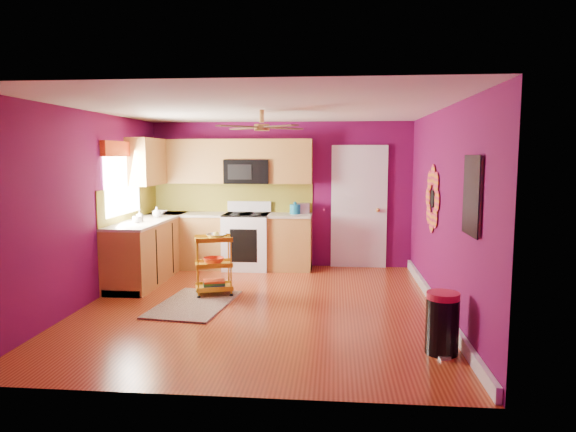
# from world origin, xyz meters

# --- Properties ---
(ground) EXTENTS (5.00, 5.00, 0.00)m
(ground) POSITION_xyz_m (0.00, 0.00, 0.00)
(ground) COLOR maroon
(ground) RESTS_ON ground
(room_envelope) EXTENTS (4.54, 5.04, 2.52)m
(room_envelope) POSITION_xyz_m (0.03, 0.00, 1.63)
(room_envelope) COLOR #630B47
(room_envelope) RESTS_ON ground
(lower_cabinets) EXTENTS (2.81, 2.31, 0.94)m
(lower_cabinets) POSITION_xyz_m (-1.35, 1.82, 0.43)
(lower_cabinets) COLOR olive
(lower_cabinets) RESTS_ON ground
(electric_range) EXTENTS (0.76, 0.66, 1.13)m
(electric_range) POSITION_xyz_m (-0.55, 2.17, 0.48)
(electric_range) COLOR white
(electric_range) RESTS_ON ground
(upper_cabinetry) EXTENTS (2.80, 2.30, 1.26)m
(upper_cabinetry) POSITION_xyz_m (-1.24, 2.17, 1.80)
(upper_cabinetry) COLOR olive
(upper_cabinetry) RESTS_ON ground
(left_window) EXTENTS (0.08, 1.35, 1.08)m
(left_window) POSITION_xyz_m (-2.22, 1.05, 1.74)
(left_window) COLOR white
(left_window) RESTS_ON ground
(panel_door) EXTENTS (0.95, 0.11, 2.15)m
(panel_door) POSITION_xyz_m (1.35, 2.47, 1.02)
(panel_door) COLOR white
(panel_door) RESTS_ON ground
(right_wall_art) EXTENTS (0.04, 2.74, 1.04)m
(right_wall_art) POSITION_xyz_m (2.23, -0.34, 1.44)
(right_wall_art) COLOR black
(right_wall_art) RESTS_ON ground
(ceiling_fan) EXTENTS (1.01, 1.01, 0.26)m
(ceiling_fan) POSITION_xyz_m (0.00, 0.20, 2.29)
(ceiling_fan) COLOR #BF8C3F
(ceiling_fan) RESTS_ON ground
(shag_rug) EXTENTS (1.01, 1.49, 0.02)m
(shag_rug) POSITION_xyz_m (-0.87, -0.03, 0.01)
(shag_rug) COLOR black
(shag_rug) RESTS_ON ground
(rolling_cart) EXTENTS (0.58, 0.49, 0.89)m
(rolling_cart) POSITION_xyz_m (-0.71, 0.44, 0.46)
(rolling_cart) COLOR gold
(rolling_cart) RESTS_ON ground
(trash_can) EXTENTS (0.40, 0.40, 0.61)m
(trash_can) POSITION_xyz_m (1.99, -1.41, 0.30)
(trash_can) COLOR black
(trash_can) RESTS_ON ground
(teal_kettle) EXTENTS (0.18, 0.18, 0.21)m
(teal_kettle) POSITION_xyz_m (0.27, 2.25, 1.02)
(teal_kettle) COLOR #14789C
(teal_kettle) RESTS_ON lower_cabinets
(toaster) EXTENTS (0.22, 0.15, 0.18)m
(toaster) POSITION_xyz_m (0.40, 2.33, 1.03)
(toaster) COLOR beige
(toaster) RESTS_ON lower_cabinets
(soap_bottle_a) EXTENTS (0.08, 0.08, 0.17)m
(soap_bottle_a) POSITION_xyz_m (-1.96, 1.01, 1.03)
(soap_bottle_a) COLOR #EA3F72
(soap_bottle_a) RESTS_ON lower_cabinets
(soap_bottle_b) EXTENTS (0.13, 0.13, 0.17)m
(soap_bottle_b) POSITION_xyz_m (-1.90, 1.56, 1.03)
(soap_bottle_b) COLOR white
(soap_bottle_b) RESTS_ON lower_cabinets
(counter_dish) EXTENTS (0.25, 0.25, 0.06)m
(counter_dish) POSITION_xyz_m (-2.00, 1.99, 0.97)
(counter_dish) COLOR white
(counter_dish) RESTS_ON lower_cabinets
(counter_cup) EXTENTS (0.13, 0.13, 0.10)m
(counter_cup) POSITION_xyz_m (-1.95, 0.87, 0.99)
(counter_cup) COLOR white
(counter_cup) RESTS_ON lower_cabinets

